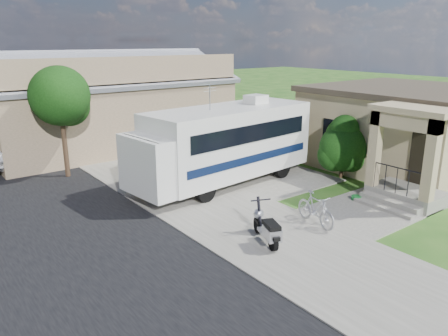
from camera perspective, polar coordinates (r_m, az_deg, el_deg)
ground at (r=13.95m, az=7.95°, el=-7.09°), size 120.00×120.00×0.00m
sidewalk_slab at (r=21.33m, az=-13.42°, el=1.01°), size 4.00×80.00×0.06m
driveway_slab at (r=18.02m, az=1.19°, el=-1.38°), size 7.00×6.00×0.05m
walk_slab at (r=15.55m, az=18.47°, el=-5.20°), size 4.00×3.00×0.05m
house at (r=21.17m, az=22.60°, el=4.94°), size 9.47×7.80×3.54m
warehouse at (r=24.91m, az=-15.42°, el=7.64°), size 12.50×8.40×5.04m
street_tree_a at (r=18.92m, az=-20.38°, el=8.48°), size 2.44×2.40×4.58m
street_tree_b at (r=28.58m, az=-26.61°, el=10.41°), size 2.44×2.40×4.73m
motorhome at (r=16.96m, az=-0.03°, el=3.39°), size 7.97×3.21×3.98m
shrub at (r=18.62m, az=15.27°, el=2.85°), size 2.15×2.05×2.64m
scooter at (r=12.27m, az=5.65°, el=-7.86°), size 0.90×1.63×1.12m
bicycle at (r=13.68m, az=11.86°, el=-5.49°), size 0.74×1.73×1.01m
garden_hose at (r=16.30m, az=16.89°, el=-3.86°), size 0.35×0.35×0.16m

